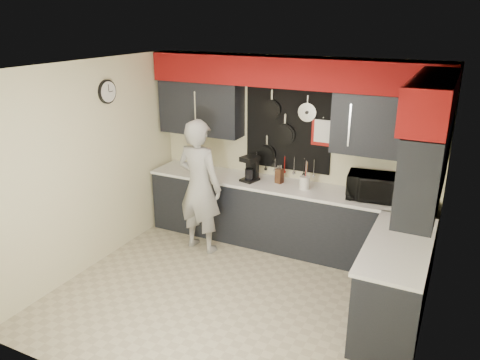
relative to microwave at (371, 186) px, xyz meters
The scene contains 10 objects.
ground 2.16m from the microwave, 128.94° to the right, with size 4.00×4.00×0.00m, color #B5AC8D.
back_wall_assembly 1.50m from the microwave, behind, with size 4.00×0.36×2.60m.
right_wall_assembly 1.62m from the microwave, 60.32° to the right, with size 0.36×3.50×2.60m.
left_wall_assembly 3.49m from the microwave, 155.60° to the right, with size 0.05×3.50×2.60m.
base_cabinets 0.98m from the microwave, 154.70° to the right, with size 3.95×2.20×0.92m.
microwave is the anchor object (origin of this frame).
knife_block 1.24m from the microwave, behind, with size 0.09×0.09×0.20m, color #341710.
utensil_crock 0.85m from the microwave, behind, with size 0.13×0.13×0.17m, color silver.
coffee_maker 1.63m from the microwave, behind, with size 0.24×0.28×0.35m.
person 2.22m from the microwave, 165.17° to the right, with size 0.67×0.44×1.84m, color #A4A3A1.
Camera 1 is at (2.11, -4.15, 3.09)m, focal length 35.00 mm.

